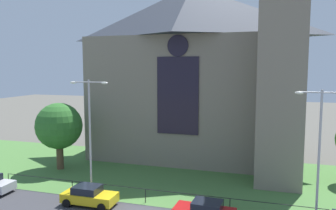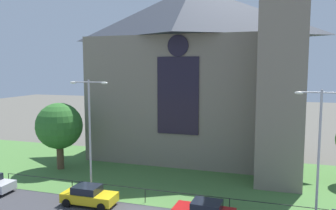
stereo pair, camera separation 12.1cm
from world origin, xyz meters
TOP-DOWN VIEW (x-y plane):
  - ground at (0.00, 10.00)m, footprint 160.00×160.00m
  - grass_verge at (0.00, 8.00)m, footprint 120.00×20.00m
  - church_building at (0.48, 17.41)m, footprint 23.20×16.20m
  - iron_railing at (-0.29, 2.50)m, footprint 26.47×0.07m
  - tree_left_near at (-12.07, 8.30)m, footprint 4.81×4.81m
  - streetlamp_near at (-5.02, 2.40)m, footprint 3.37×0.26m
  - streetlamp_far at (12.11, 2.40)m, footprint 3.37×0.26m
  - parked_car_yellow at (-4.31, 0.81)m, footprint 4.22×2.06m

SIDE VIEW (x-z plane):
  - ground at x=0.00m, z-range 0.00..0.00m
  - grass_verge at x=0.00m, z-range 0.00..0.01m
  - parked_car_yellow at x=-4.31m, z-range -0.01..1.50m
  - iron_railing at x=-0.29m, z-range 0.39..1.52m
  - tree_left_near at x=-12.07m, z-range 1.04..8.02m
  - streetlamp_far at x=12.11m, z-range 1.16..10.36m
  - streetlamp_near at x=-5.02m, z-range 1.18..10.83m
  - church_building at x=0.48m, z-range -2.73..23.27m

